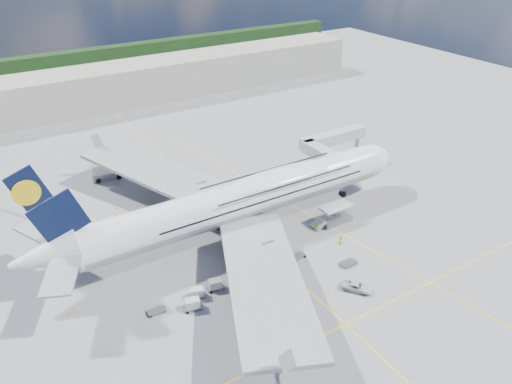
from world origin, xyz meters
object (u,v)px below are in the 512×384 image
jet_bridge (330,145)px  cone_nose (380,192)px  dolly_nose_near (297,256)px  cone_wing_left_inner (180,215)px  airliner (244,199)px  service_van (357,287)px  dolly_row_a (157,311)px  crew_wing (277,288)px  catering_truck_outer (107,171)px  crew_van (341,240)px  crew_nose (364,177)px  catering_truck_inner (183,182)px  crew_loader (316,226)px  dolly_row_c (197,293)px  cone_wing_left_outer (116,208)px  dolly_back (193,304)px  baggage_tug (277,291)px  dolly_row_b (215,284)px  dolly_nose_far (348,263)px  cone_tail (70,313)px  cone_wing_right_inner (261,251)px  cargo_loader (334,217)px  crew_tug (277,286)px

jet_bridge → cone_nose: jet_bridge is taller
dolly_nose_near → cone_wing_left_inner: (-11.77, 24.02, -0.11)m
jet_bridge → dolly_nose_near: size_ratio=5.32×
airliner → service_van: airliner is taller
dolly_row_a → crew_wing: crew_wing is taller
catering_truck_outer → crew_van: (28.53, -48.45, -0.97)m
airliner → service_van: 26.58m
jet_bridge → crew_nose: 10.78m
catering_truck_inner → cone_wing_left_inner: (-5.49, -10.33, -1.48)m
dolly_row_a → crew_loader: 35.23m
service_van → dolly_row_c: bearing=115.0°
catering_truck_inner → cone_wing_left_outer: bearing=-177.1°
crew_wing → crew_van: (17.64, 5.14, 0.07)m
airliner → dolly_row_c: bearing=-141.7°
dolly_row_c → cone_wing_left_inner: bearing=90.2°
crew_van → dolly_back: bearing=69.6°
crew_nose → dolly_nose_near: bearing=-168.9°
airliner → dolly_back: airliner is taller
dolly_nose_near → cone_wing_left_inner: size_ratio=6.76×
catering_truck_inner → crew_nose: catering_truck_inner is taller
jet_bridge → baggage_tug: jet_bridge is taller
jet_bridge → dolly_row_b: 48.90m
baggage_tug → crew_wing: 0.57m
baggage_tug → crew_wing: bearing=52.1°
dolly_row_b → dolly_nose_far: bearing=-1.6°
airliner → crew_nose: airliner is taller
cone_tail → dolly_row_a: bearing=-29.9°
dolly_row_a → cone_wing_right_inner: cone_wing_right_inner is taller
crew_nose → cone_tail: crew_nose is taller
catering_truck_inner → catering_truck_outer: bearing=133.0°
cone_wing_right_inner → baggage_tug: bearing=-109.5°
catering_truck_outer → crew_loader: size_ratio=4.02×
catering_truck_inner → cone_wing_left_outer: (-15.62, -0.97, -1.49)m
cargo_loader → crew_nose: bearing=30.4°
dolly_row_a → dolly_row_b: dolly_row_b is taller
airliner → cone_tail: airliner is taller
dolly_row_c → cone_wing_left_outer: 33.48m
dolly_nose_near → airliner: bearing=90.4°
baggage_tug → cone_tail: bearing=146.0°
dolly_nose_near → cone_wing_left_inner: bearing=102.2°
cone_wing_left_outer → cone_tail: cone_tail is taller
dolly_row_b → crew_van: crew_van is taller
dolly_nose_far → cone_tail: size_ratio=5.25×
dolly_back → dolly_nose_near: (21.32, 2.07, -0.63)m
dolly_row_c → cone_wing_right_inner: dolly_row_c is taller
dolly_row_a → cone_wing_left_inner: cone_wing_left_inner is taller
crew_tug → cone_nose: 40.26m
cargo_loader → crew_wing: (-21.50, -11.56, -0.36)m
airliner → cone_wing_right_inner: size_ratio=142.57×
dolly_row_a → dolly_nose_near: bearing=4.8°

